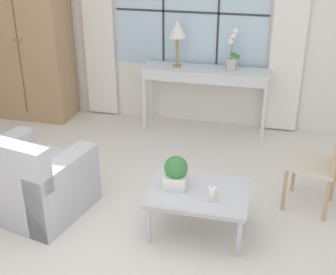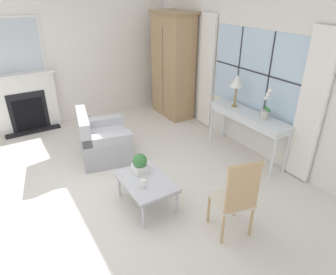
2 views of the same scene
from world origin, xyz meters
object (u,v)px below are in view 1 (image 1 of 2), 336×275
object	(u,v)px
console_table	(205,76)
potted_orchid	(232,55)
armoire	(28,32)
armchair_upholstered	(30,182)
table_lamp	(177,30)
side_chair_wooden	(327,153)
pillar_candle	(212,194)
potted_plant_small	(176,172)
coffee_table	(199,195)

from	to	relation	value
console_table	potted_orchid	world-z (taller)	potted_orchid
armoire	potted_orchid	xyz separation A→B (m)	(2.63, 0.09, -0.16)
armchair_upholstered	table_lamp	bearing A→B (deg)	67.51
side_chair_wooden	pillar_candle	distance (m)	1.19
potted_orchid	armchair_upholstered	size ratio (longest dim) A/B	0.47
armchair_upholstered	potted_plant_small	bearing A→B (deg)	1.66
console_table	potted_orchid	distance (m)	0.41
pillar_candle	potted_orchid	bearing A→B (deg)	93.27
armoire	pillar_candle	size ratio (longest dim) A/B	18.86
armchair_upholstered	coffee_table	size ratio (longest dim) A/B	1.30
side_chair_wooden	armchair_upholstered	bearing A→B (deg)	-166.09
pillar_candle	table_lamp	bearing A→B (deg)	109.42
console_table	potted_plant_small	distance (m)	2.14
armoire	table_lamp	bearing A→B (deg)	1.66
potted_plant_small	pillar_candle	distance (m)	0.36
side_chair_wooden	potted_plant_small	world-z (taller)	side_chair_wooden
potted_orchid	coffee_table	world-z (taller)	potted_orchid
console_table	coffee_table	distance (m)	2.20
armoire	potted_orchid	world-z (taller)	armoire
potted_plant_small	pillar_candle	world-z (taller)	potted_plant_small
table_lamp	coffee_table	bearing A→B (deg)	-72.63
armchair_upholstered	pillar_candle	world-z (taller)	armchair_upholstered
console_table	table_lamp	world-z (taller)	table_lamp
side_chair_wooden	potted_orchid	bearing A→B (deg)	124.14
armchair_upholstered	side_chair_wooden	world-z (taller)	side_chair_wooden
potted_plant_small	pillar_candle	size ratio (longest dim) A/B	2.36
side_chair_wooden	pillar_candle	bearing A→B (deg)	-141.63
table_lamp	side_chair_wooden	bearing A→B (deg)	-41.57
table_lamp	armoire	bearing A→B (deg)	-178.34
coffee_table	table_lamp	bearing A→B (deg)	107.37
table_lamp	potted_plant_small	distance (m)	2.30
armchair_upholstered	coffee_table	xyz separation A→B (m)	(1.58, 0.02, 0.08)
table_lamp	potted_orchid	bearing A→B (deg)	2.62
console_table	armchair_upholstered	distance (m)	2.55
console_table	armoire	bearing A→B (deg)	-178.71
table_lamp	pillar_candle	world-z (taller)	table_lamp
potted_orchid	pillar_candle	world-z (taller)	potted_orchid
pillar_candle	potted_plant_small	bearing A→B (deg)	159.48
console_table	armchair_upholstered	size ratio (longest dim) A/B	1.43
console_table	armchair_upholstered	xyz separation A→B (m)	(-1.26, -2.17, -0.43)
armoire	armchair_upholstered	xyz separation A→B (m)	(1.06, -2.12, -0.86)
armoire	potted_plant_small	distance (m)	3.26
armoire	pillar_candle	bearing A→B (deg)	-38.57
pillar_candle	armchair_upholstered	bearing A→B (deg)	177.20
side_chair_wooden	console_table	bearing A→B (deg)	131.82
side_chair_wooden	potted_plant_small	distance (m)	1.39
armchair_upholstered	coffee_table	bearing A→B (deg)	0.79
potted_orchid	potted_plant_small	size ratio (longest dim) A/B	1.81
console_table	armchair_upholstered	bearing A→B (deg)	-120.14
armoire	table_lamp	xyz separation A→B (m)	(1.97, 0.06, 0.11)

